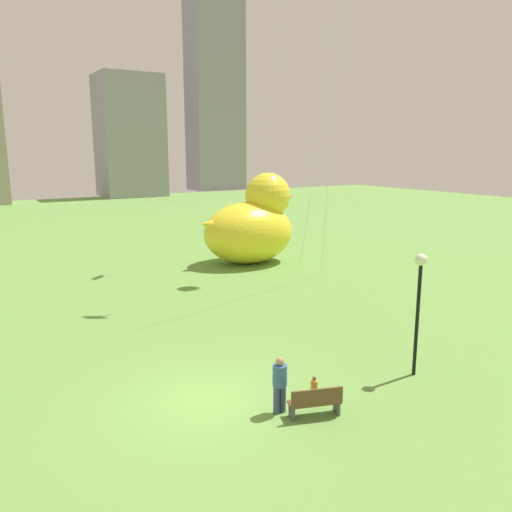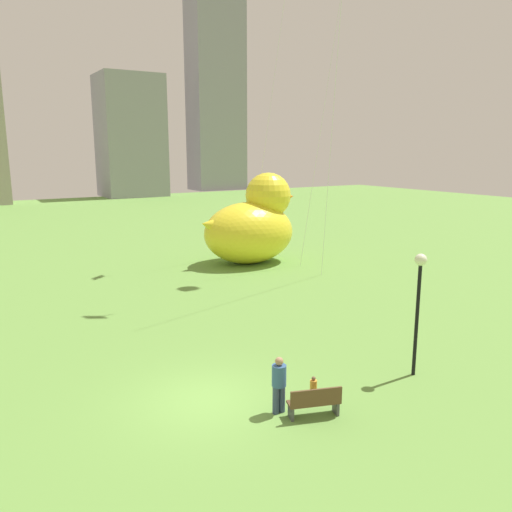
{
  "view_description": "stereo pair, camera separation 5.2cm",
  "coord_description": "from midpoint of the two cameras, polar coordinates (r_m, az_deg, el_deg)",
  "views": [
    {
      "loc": [
        -5.98,
        -12.77,
        7.33
      ],
      "look_at": [
        5.8,
        6.65,
        2.59
      ],
      "focal_mm": 35.83,
      "sensor_mm": 36.0,
      "label": 1
    },
    {
      "loc": [
        -5.94,
        -12.8,
        7.33
      ],
      "look_at": [
        5.8,
        6.65,
        2.59
      ],
      "focal_mm": 35.83,
      "sensor_mm": 36.0,
      "label": 2
    }
  ],
  "objects": [
    {
      "name": "park_bench",
      "position": [
        14.84,
        6.56,
        -15.85
      ],
      "size": [
        1.55,
        0.89,
        0.9
      ],
      "color": "brown",
      "rests_on": "ground"
    },
    {
      "name": "giant_inflatable_duck",
      "position": [
        33.49,
        -0.5,
        3.48
      ],
      "size": [
        7.09,
        4.55,
        5.88
      ],
      "color": "yellow",
      "rests_on": "ground"
    },
    {
      "name": "person_child",
      "position": [
        15.54,
        6.4,
        -14.49
      ],
      "size": [
        0.21,
        0.21,
        0.85
      ],
      "color": "silver",
      "rests_on": "ground"
    },
    {
      "name": "lamppost",
      "position": [
        17.24,
        17.68,
        -3.53
      ],
      "size": [
        0.39,
        0.39,
        4.11
      ],
      "color": "black",
      "rests_on": "ground"
    },
    {
      "name": "person_adult",
      "position": [
        14.79,
        2.57,
        -13.9
      ],
      "size": [
        0.41,
        0.41,
        1.67
      ],
      "color": "#38476B",
      "rests_on": "ground"
    },
    {
      "name": "ground_plane",
      "position": [
        15.9,
        -5.76,
        -15.74
      ],
      "size": [
        140.0,
        140.0,
        0.0
      ],
      "primitive_type": "plane",
      "color": "#659641"
    }
  ]
}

